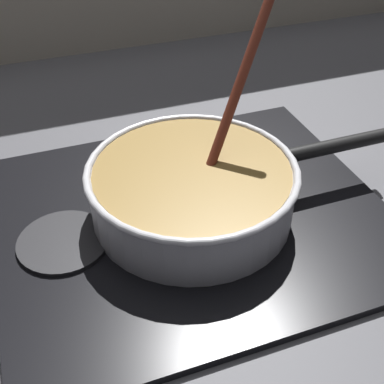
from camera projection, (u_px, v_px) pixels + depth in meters
name	position (u px, v px, depth m)	size (l,w,h in m)	color
ground	(179.00, 299.00, 0.66)	(2.40, 1.60, 0.04)	#4C4C51
hob_plate	(192.00, 216.00, 0.75)	(0.56, 0.48, 0.01)	black
burner_ring	(192.00, 211.00, 0.74)	(0.19, 0.19, 0.01)	#592D0C
spare_burner	(63.00, 242.00, 0.69)	(0.13, 0.13, 0.01)	#262628
cooking_pan	(193.00, 189.00, 0.72)	(0.47, 0.30, 0.30)	silver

